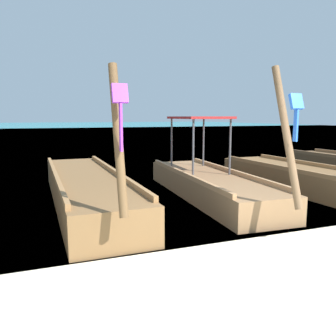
% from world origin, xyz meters
% --- Properties ---
extents(ground, '(120.00, 120.00, 0.00)m').
position_xyz_m(ground, '(0.00, 0.00, 0.00)').
color(ground, beige).
extents(sea_water, '(120.00, 120.00, 0.00)m').
position_xyz_m(sea_water, '(0.00, 61.42, 0.00)').
color(sea_water, teal).
rests_on(sea_water, ground).
extents(longtail_boat_violet_ribbon, '(1.44, 6.69, 2.65)m').
position_xyz_m(longtail_boat_violet_ribbon, '(-1.51, 4.60, 0.34)').
color(longtail_boat_violet_ribbon, brown).
rests_on(longtail_boat_violet_ribbon, ground).
extents(longtail_boat_blue_ribbon, '(1.64, 6.03, 2.77)m').
position_xyz_m(longtail_boat_blue_ribbon, '(1.38, 4.24, 0.34)').
color(longtail_boat_blue_ribbon, olive).
rests_on(longtail_boat_blue_ribbon, ground).
extents(longtail_boat_yellow_ribbon, '(1.56, 5.92, 2.44)m').
position_xyz_m(longtail_boat_yellow_ribbon, '(4.04, 4.00, 0.31)').
color(longtail_boat_yellow_ribbon, brown).
rests_on(longtail_boat_yellow_ribbon, ground).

